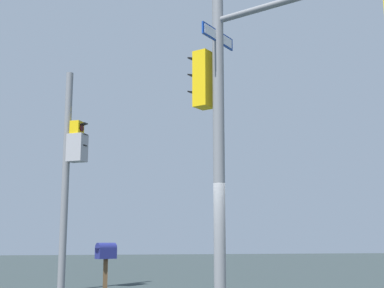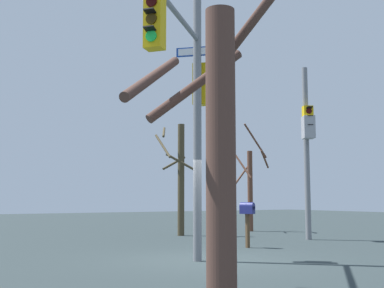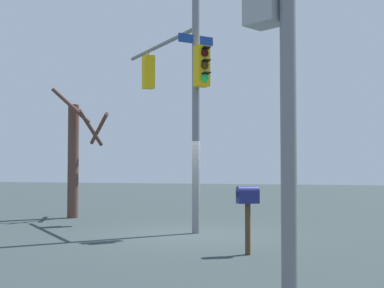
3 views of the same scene
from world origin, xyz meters
The scene contains 7 objects.
ground_plane centered at (0.00, 0.00, 0.00)m, with size 80.00×80.00×0.00m, color #293435.
main_signal_pole_assembly centered at (0.62, 0.58, 4.88)m, with size 5.86×3.81×8.55m.
secondary_pole_assembly centered at (-6.53, -2.97, 3.79)m, with size 0.62×0.75×6.57m.
mailbox centered at (-2.81, -1.96, 1.11)m, with size 0.42×0.50×1.41m.
bare_tree_behind_pole centered at (3.30, 5.18, 2.21)m, with size 2.26×1.83×4.53m.
bare_tree_across_street centered at (-3.51, -7.38, 2.50)m, with size 1.59×1.94×4.66m.
bare_tree_corner centered at (-7.70, -7.92, 2.18)m, with size 1.90×1.68×5.00m.
Camera 2 is at (6.90, 10.36, 1.54)m, focal length 45.94 mm.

